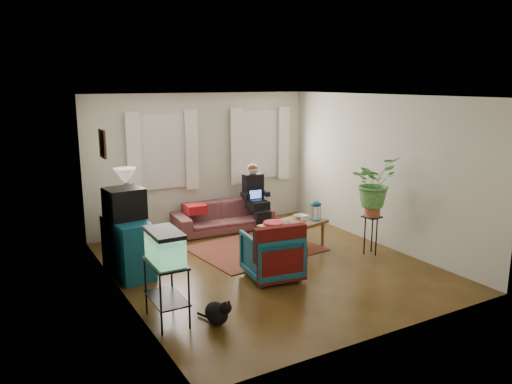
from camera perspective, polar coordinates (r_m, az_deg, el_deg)
floor at (r=7.85m, az=1.46°, el=-8.42°), size 4.50×5.00×0.01m
ceiling at (r=7.34m, az=1.57°, el=10.91°), size 4.50×5.00×0.01m
wall_back at (r=9.68m, az=-6.17°, el=3.50°), size 4.50×0.01×2.60m
wall_front at (r=5.56m, az=14.97°, el=-3.61°), size 4.50×0.01×2.60m
wall_left at (r=6.64m, az=-15.37°, el=-1.04°), size 0.01×5.00×2.60m
wall_right at (r=8.84m, az=14.11°, el=2.34°), size 0.01×5.00×2.60m
window_left at (r=9.34m, az=-10.67°, el=4.58°), size 1.08×0.04×1.38m
window_right at (r=10.18m, az=0.33°, el=5.43°), size 1.08×0.04×1.38m
curtains_left at (r=9.26m, az=-10.51°, el=4.52°), size 1.36×0.06×1.50m
curtains_right at (r=10.11m, az=0.56°, el=5.39°), size 1.36×0.06×1.50m
picture_frame at (r=7.35m, az=-17.07°, el=5.29°), size 0.04×0.32×0.40m
area_rug at (r=8.59m, az=-0.10°, el=-6.49°), size 2.16×1.80×0.01m
sofa at (r=9.55m, az=-3.81°, el=-2.29°), size 1.93×0.87×0.74m
seated_person at (r=9.77m, az=-0.12°, el=-0.76°), size 0.51×0.61×1.12m
side_table at (r=8.83m, az=-14.43°, el=-3.92°), size 0.50×0.50×0.73m
table_lamp at (r=8.67m, az=-14.67°, el=0.39°), size 0.38×0.38×0.67m
dresser at (r=7.59m, az=-14.41°, el=-6.18°), size 0.57×0.99×0.85m
crt_tv at (r=7.50m, az=-14.82°, el=-1.25°), size 0.57×0.52×0.45m
aquarium_stand at (r=6.10m, az=-10.17°, el=-11.19°), size 0.39×0.68×0.75m
aquarium at (r=5.89m, az=-10.38°, el=-6.10°), size 0.35×0.62×0.39m
black_cat at (r=6.05m, az=-4.55°, el=-13.39°), size 0.36×0.44×0.33m
armchair at (r=7.28m, az=1.82°, el=-6.95°), size 0.82×0.78×0.76m
serape_throw at (r=6.97m, az=2.82°, el=-6.46°), size 0.78×0.27×0.63m
coffee_table at (r=8.54m, az=4.26°, el=-5.02°), size 1.26×0.89×0.47m
cup_a at (r=8.21m, az=3.63°, el=-3.65°), size 0.16×0.16×0.10m
cup_b at (r=8.38m, az=5.49°, el=-3.35°), size 0.13×0.13×0.10m
bowl at (r=8.76m, az=5.14°, el=-2.79°), size 0.27×0.27×0.06m
snack_tray at (r=8.35m, az=2.07°, el=-3.56°), size 0.43×0.43×0.04m
birdcage at (r=8.62m, az=6.83°, el=-2.12°), size 0.23×0.23×0.33m
plant_stand at (r=8.48m, az=13.01°, el=-4.83°), size 0.31×0.31×0.65m
potted_plant at (r=8.29m, az=13.27°, el=0.26°), size 0.83×0.75×0.82m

